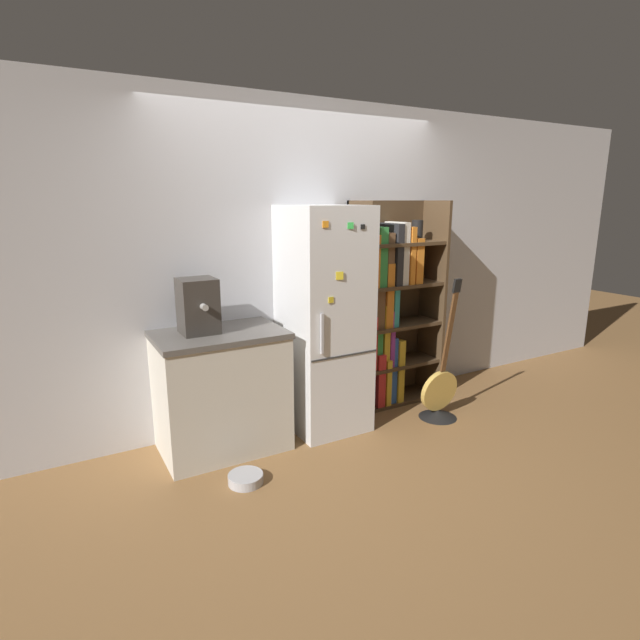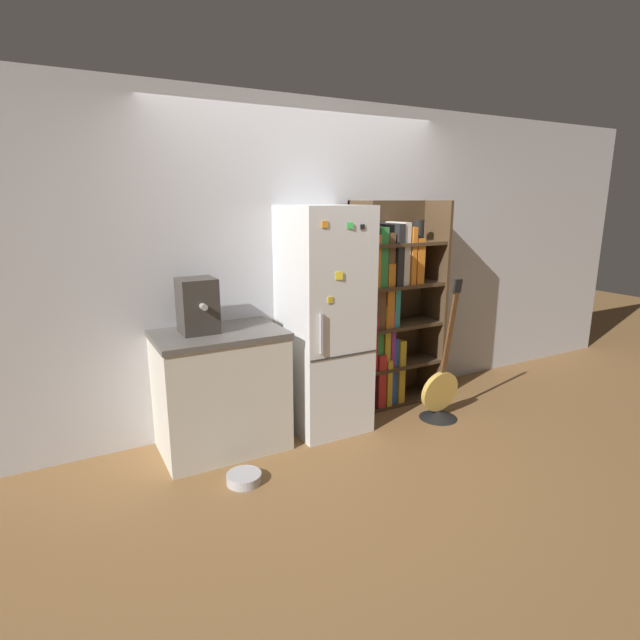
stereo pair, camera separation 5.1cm
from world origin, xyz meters
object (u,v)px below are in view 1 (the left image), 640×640
at_px(guitar, 439,398).
at_px(pet_bowl, 246,478).
at_px(espresso_machine, 198,306).
at_px(bookshelf, 386,309).
at_px(refrigerator, 324,320).

xyz_separation_m(guitar, pet_bowl, (-1.81, -0.15, -0.14)).
bearing_deg(pet_bowl, espresso_machine, 98.31).
bearing_deg(bookshelf, espresso_machine, -177.03).
relative_size(bookshelf, espresso_machine, 4.68).
bearing_deg(espresso_machine, guitar, -13.14).
distance_m(refrigerator, bookshelf, 0.74).
bearing_deg(bookshelf, guitar, -70.02).
height_order(guitar, pet_bowl, guitar).
relative_size(bookshelf, guitar, 1.49).
relative_size(refrigerator, guitar, 1.46).
bearing_deg(refrigerator, guitar, -22.34).
distance_m(guitar, pet_bowl, 1.82).
height_order(refrigerator, pet_bowl, refrigerator).
distance_m(refrigerator, guitar, 1.22).
relative_size(espresso_machine, pet_bowl, 1.67).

